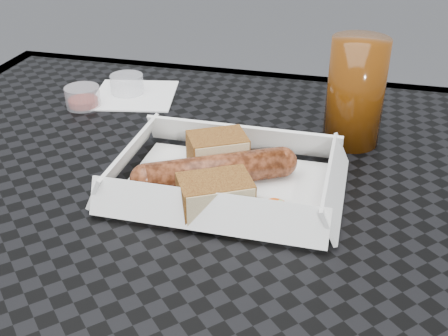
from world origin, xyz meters
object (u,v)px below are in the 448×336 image
(food_tray, at_px, (226,185))
(bratwurst, at_px, (216,170))
(drink_glass, at_px, (356,92))
(patio_table, at_px, (156,243))

(food_tray, distance_m, bratwurst, 0.02)
(bratwurst, distance_m, drink_glass, 0.21)
(patio_table, height_order, food_tray, food_tray)
(patio_table, bearing_deg, bratwurst, 17.51)
(food_tray, height_order, bratwurst, bratwurst)
(food_tray, bearing_deg, bratwurst, -165.41)
(patio_table, xyz_separation_m, bratwurst, (0.07, 0.02, 0.10))
(food_tray, height_order, drink_glass, drink_glass)
(patio_table, distance_m, bratwurst, 0.12)
(drink_glass, bearing_deg, food_tray, -130.48)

